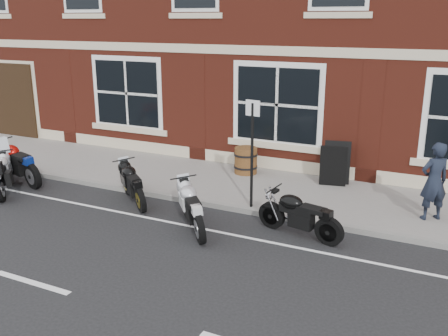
{
  "coord_description": "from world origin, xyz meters",
  "views": [
    {
      "loc": [
        6.11,
        -8.25,
        4.2
      ],
      "look_at": [
        1.31,
        1.6,
        0.93
      ],
      "focal_mm": 40.0,
      "sensor_mm": 36.0,
      "label": 1
    }
  ],
  "objects_px": {
    "a_board_sign": "(335,164)",
    "parking_sign": "(252,147)",
    "moto_sport_black": "(134,182)",
    "moto_touring_silver": "(5,172)",
    "moto_sport_red": "(18,161)",
    "moto_sport_silver": "(194,205)",
    "moto_naked_black": "(299,213)",
    "barrel_planter": "(246,160)",
    "pedestrian_left": "(434,181)"
  },
  "relations": [
    {
      "from": "a_board_sign",
      "to": "parking_sign",
      "type": "relative_size",
      "value": 0.45
    },
    {
      "from": "moto_touring_silver",
      "to": "a_board_sign",
      "type": "relative_size",
      "value": 1.41
    },
    {
      "from": "moto_sport_silver",
      "to": "parking_sign",
      "type": "relative_size",
      "value": 0.65
    },
    {
      "from": "pedestrian_left",
      "to": "a_board_sign",
      "type": "height_order",
      "value": "pedestrian_left"
    },
    {
      "from": "moto_sport_red",
      "to": "parking_sign",
      "type": "distance_m",
      "value": 6.56
    },
    {
      "from": "moto_touring_silver",
      "to": "a_board_sign",
      "type": "xyz_separation_m",
      "value": [
        7.42,
        3.82,
        0.15
      ]
    },
    {
      "from": "pedestrian_left",
      "to": "a_board_sign",
      "type": "bearing_deg",
      "value": -65.26
    },
    {
      "from": "moto_sport_red",
      "to": "a_board_sign",
      "type": "xyz_separation_m",
      "value": [
        7.76,
        3.07,
        0.09
      ]
    },
    {
      "from": "moto_touring_silver",
      "to": "a_board_sign",
      "type": "height_order",
      "value": "moto_touring_silver"
    },
    {
      "from": "moto_sport_black",
      "to": "moto_sport_red",
      "type": "bearing_deg",
      "value": 131.45
    },
    {
      "from": "moto_naked_black",
      "to": "a_board_sign",
      "type": "bearing_deg",
      "value": 14.12
    },
    {
      "from": "moto_sport_black",
      "to": "parking_sign",
      "type": "distance_m",
      "value": 3.01
    },
    {
      "from": "moto_sport_black",
      "to": "a_board_sign",
      "type": "bearing_deg",
      "value": -13.05
    },
    {
      "from": "moto_sport_silver",
      "to": "pedestrian_left",
      "type": "height_order",
      "value": "pedestrian_left"
    },
    {
      "from": "barrel_planter",
      "to": "moto_sport_black",
      "type": "bearing_deg",
      "value": -118.48
    },
    {
      "from": "barrel_planter",
      "to": "moto_sport_red",
      "type": "bearing_deg",
      "value": -150.33
    },
    {
      "from": "moto_naked_black",
      "to": "parking_sign",
      "type": "bearing_deg",
      "value": 72.77
    },
    {
      "from": "moto_sport_red",
      "to": "parking_sign",
      "type": "height_order",
      "value": "parking_sign"
    },
    {
      "from": "moto_touring_silver",
      "to": "parking_sign",
      "type": "distance_m",
      "value": 6.36
    },
    {
      "from": "moto_naked_black",
      "to": "barrel_planter",
      "type": "relative_size",
      "value": 2.61
    },
    {
      "from": "moto_touring_silver",
      "to": "parking_sign",
      "type": "height_order",
      "value": "parking_sign"
    },
    {
      "from": "moto_touring_silver",
      "to": "moto_sport_red",
      "type": "relative_size",
      "value": 0.71
    },
    {
      "from": "moto_touring_silver",
      "to": "parking_sign",
      "type": "xyz_separation_m",
      "value": [
        6.11,
        1.46,
        1.0
      ]
    },
    {
      "from": "moto_sport_silver",
      "to": "a_board_sign",
      "type": "height_order",
      "value": "a_board_sign"
    },
    {
      "from": "moto_sport_black",
      "to": "moto_sport_silver",
      "type": "relative_size",
      "value": 0.97
    },
    {
      "from": "moto_touring_silver",
      "to": "moto_naked_black",
      "type": "height_order",
      "value": "moto_touring_silver"
    },
    {
      "from": "pedestrian_left",
      "to": "moto_sport_red",
      "type": "bearing_deg",
      "value": -26.15
    },
    {
      "from": "moto_naked_black",
      "to": "a_board_sign",
      "type": "relative_size",
      "value": 1.71
    },
    {
      "from": "moto_sport_red",
      "to": "moto_sport_silver",
      "type": "height_order",
      "value": "moto_sport_red"
    },
    {
      "from": "moto_sport_black",
      "to": "a_board_sign",
      "type": "relative_size",
      "value": 1.4
    },
    {
      "from": "moto_sport_black",
      "to": "moto_touring_silver",
      "type": "bearing_deg",
      "value": 143.97
    },
    {
      "from": "moto_sport_black",
      "to": "pedestrian_left",
      "type": "bearing_deg",
      "value": -35.28
    },
    {
      "from": "moto_sport_red",
      "to": "barrel_planter",
      "type": "distance_m",
      "value": 6.11
    },
    {
      "from": "moto_sport_red",
      "to": "barrel_planter",
      "type": "bearing_deg",
      "value": -43.31
    },
    {
      "from": "a_board_sign",
      "to": "parking_sign",
      "type": "xyz_separation_m",
      "value": [
        -1.31,
        -2.36,
        0.85
      ]
    },
    {
      "from": "moto_touring_silver",
      "to": "moto_sport_red",
      "type": "distance_m",
      "value": 0.82
    },
    {
      "from": "moto_sport_red",
      "to": "parking_sign",
      "type": "bearing_deg",
      "value": -66.67
    },
    {
      "from": "moto_sport_silver",
      "to": "a_board_sign",
      "type": "bearing_deg",
      "value": 21.07
    },
    {
      "from": "pedestrian_left",
      "to": "moto_naked_black",
      "type": "bearing_deg",
      "value": 1.8
    },
    {
      "from": "moto_sport_silver",
      "to": "moto_sport_black",
      "type": "bearing_deg",
      "value": 118.89
    },
    {
      "from": "parking_sign",
      "to": "moto_touring_silver",
      "type": "bearing_deg",
      "value": -157.64
    },
    {
      "from": "moto_sport_silver",
      "to": "pedestrian_left",
      "type": "bearing_deg",
      "value": -12.23
    },
    {
      "from": "moto_sport_red",
      "to": "moto_touring_silver",
      "type": "bearing_deg",
      "value": -138.22
    },
    {
      "from": "moto_sport_red",
      "to": "moto_sport_black",
      "type": "relative_size",
      "value": 1.41
    },
    {
      "from": "moto_sport_black",
      "to": "parking_sign",
      "type": "relative_size",
      "value": 0.64
    },
    {
      "from": "moto_touring_silver",
      "to": "moto_naked_black",
      "type": "relative_size",
      "value": 0.82
    },
    {
      "from": "moto_sport_silver",
      "to": "parking_sign",
      "type": "distance_m",
      "value": 1.87
    },
    {
      "from": "moto_touring_silver",
      "to": "pedestrian_left",
      "type": "relative_size",
      "value": 0.93
    },
    {
      "from": "moto_naked_black",
      "to": "parking_sign",
      "type": "distance_m",
      "value": 1.89
    },
    {
      "from": "moto_touring_silver",
      "to": "moto_sport_red",
      "type": "height_order",
      "value": "moto_touring_silver"
    }
  ]
}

